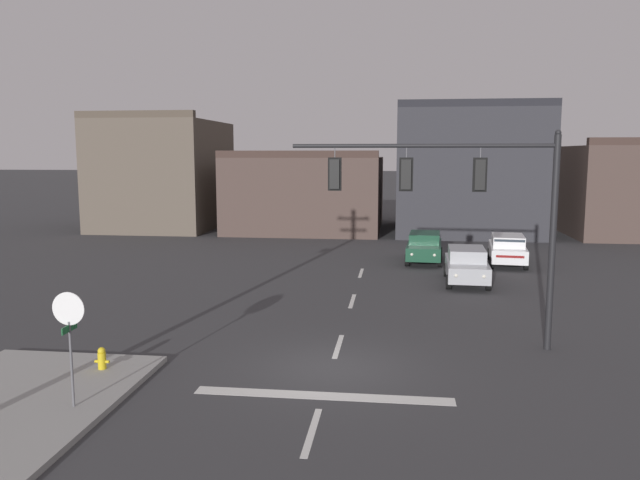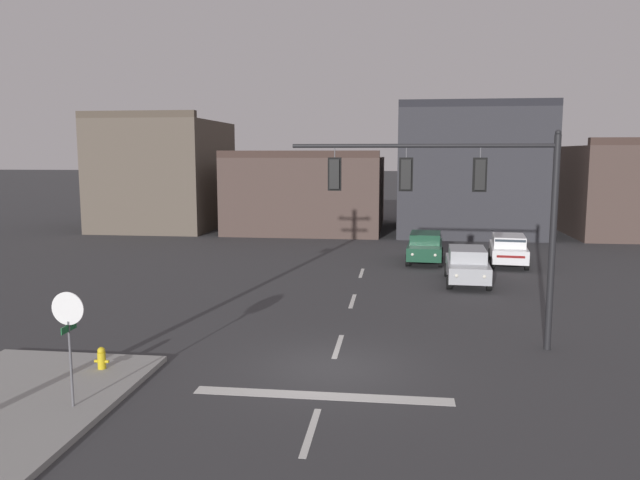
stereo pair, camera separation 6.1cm
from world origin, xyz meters
name	(u,v)px [view 2 (the right image)]	position (x,y,z in m)	size (l,w,h in m)	color
ground_plane	(331,368)	(0.00, 0.00, 0.00)	(400.00, 400.00, 0.00)	#353538
stop_bar_paint	(322,396)	(0.00, -2.00, 0.00)	(6.40, 0.50, 0.01)	silver
lane_centreline	(338,346)	(0.00, 2.00, 0.00)	(0.16, 26.40, 0.01)	silver
signal_mast_near_side	(465,195)	(3.74, 2.58, 4.65)	(7.93, 0.47, 6.59)	black
stop_sign	(69,322)	(-5.55, -3.69, 2.14)	(0.76, 0.64, 2.83)	#56565B
car_lot_nearside	(425,246)	(3.25, 17.66, 0.86)	(2.16, 4.55, 1.61)	#143D28
car_lot_middle	(508,249)	(7.62, 17.32, 0.86)	(2.28, 4.59, 1.61)	silver
car_lot_farside	(467,265)	(4.94, 12.21, 0.86)	(2.06, 4.52, 1.61)	#9EA0A5
fire_hydrant	(102,362)	(-6.08, -1.22, 0.33)	(0.40, 0.30, 0.75)	gold
building_row	(502,178)	(9.41, 31.62, 4.08)	(60.94, 13.23, 10.43)	brown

